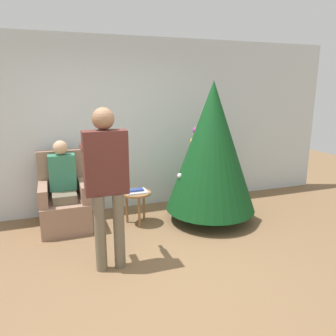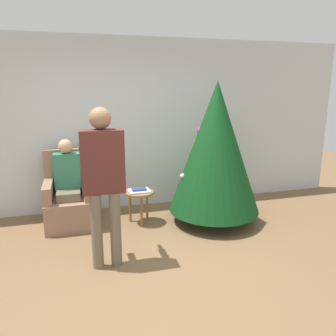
# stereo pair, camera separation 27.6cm
# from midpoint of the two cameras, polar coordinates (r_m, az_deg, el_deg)

# --- Properties ---
(ground_plane) EXTENTS (14.00, 14.00, 0.00)m
(ground_plane) POSITION_cam_midpoint_polar(r_m,az_deg,el_deg) (3.60, -5.54, -18.82)
(ground_plane) COLOR brown
(wall_back) EXTENTS (8.00, 0.06, 2.70)m
(wall_back) POSITION_cam_midpoint_polar(r_m,az_deg,el_deg) (5.26, -11.94, 7.13)
(wall_back) COLOR silver
(wall_back) RESTS_ON ground_plane
(christmas_tree) EXTENTS (1.31, 1.31, 2.04)m
(christmas_tree) POSITION_cam_midpoint_polar(r_m,az_deg,el_deg) (4.70, 5.97, 3.63)
(christmas_tree) COLOR brown
(christmas_tree) RESTS_ON ground_plane
(armchair) EXTENTS (0.66, 0.76, 1.06)m
(armchair) POSITION_cam_midpoint_polar(r_m,az_deg,el_deg) (4.93, -19.08, -5.71)
(armchair) COLOR #93705B
(armchair) RESTS_ON ground_plane
(person_seated) EXTENTS (0.36, 0.46, 1.24)m
(person_seated) POSITION_cam_midpoint_polar(r_m,az_deg,el_deg) (4.80, -19.38, -2.23)
(person_seated) COLOR #6B604C
(person_seated) RESTS_ON ground_plane
(person_standing) EXTENTS (0.46, 0.57, 1.75)m
(person_standing) POSITION_cam_midpoint_polar(r_m,az_deg,el_deg) (3.50, -12.93, -1.09)
(person_standing) COLOR #6B604C
(person_standing) RESTS_ON ground_plane
(side_stool) EXTENTS (0.42, 0.42, 0.48)m
(side_stool) POSITION_cam_midpoint_polar(r_m,az_deg,el_deg) (4.77, -7.19, -5.05)
(side_stool) COLOR olive
(side_stool) RESTS_ON ground_plane
(laptop) EXTENTS (0.31, 0.26, 0.02)m
(laptop) POSITION_cam_midpoint_polar(r_m,az_deg,el_deg) (4.74, -7.22, -4.09)
(laptop) COLOR silver
(laptop) RESTS_ON side_stool
(book) EXTENTS (0.20, 0.11, 0.02)m
(book) POSITION_cam_midpoint_polar(r_m,az_deg,el_deg) (4.73, -7.23, -3.84)
(book) COLOR navy
(book) RESTS_ON laptop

